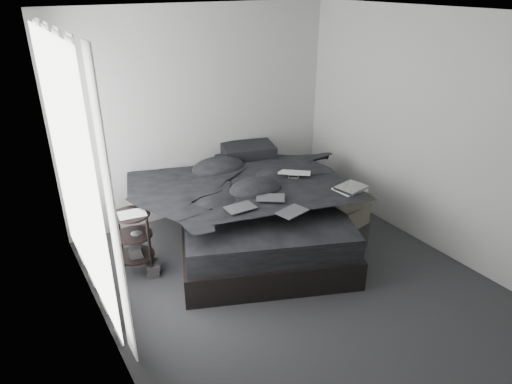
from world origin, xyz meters
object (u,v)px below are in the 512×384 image
bed (258,227)px  side_stand (135,244)px  laptop (294,169)px  box_lower (345,235)px

bed → side_stand: (-1.45, 0.08, 0.19)m
bed → laptop: 0.83m
laptop → side_stand: laptop is taller
bed → laptop: (0.42, -0.11, 0.70)m
side_stand → box_lower: (2.22, -0.76, -0.19)m
laptop → box_lower: size_ratio=0.90×
side_stand → box_lower: bearing=-18.9°
side_stand → box_lower: 2.35m
bed → box_lower: bed is taller
bed → box_lower: size_ratio=5.59×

